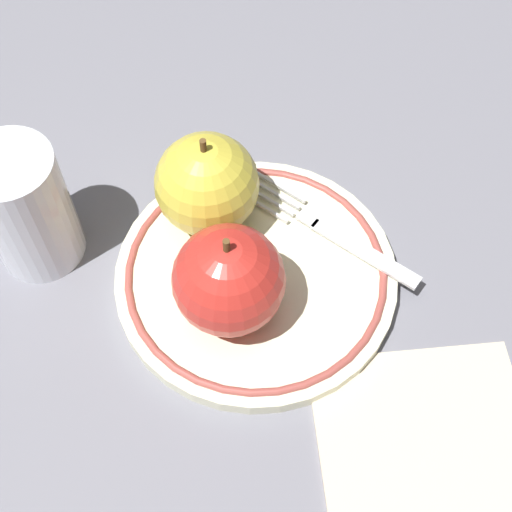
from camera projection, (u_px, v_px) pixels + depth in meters
ground_plane at (251, 261)px, 0.56m from camera, size 2.00×2.00×0.00m
plate at (256, 275)px, 0.54m from camera, size 0.21×0.21×0.02m
apple_red_whole at (207, 184)px, 0.53m from camera, size 0.08×0.08×0.09m
apple_second_whole at (229, 280)px, 0.48m from camera, size 0.08×0.08×0.09m
fork at (329, 231)px, 0.55m from camera, size 0.08×0.16×0.00m
drinking_glass at (26, 209)px, 0.52m from camera, size 0.07×0.07×0.11m
napkin_folded at (430, 460)px, 0.47m from camera, size 0.20×0.21×0.01m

